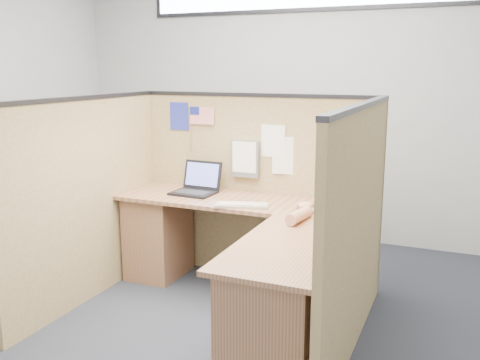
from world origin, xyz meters
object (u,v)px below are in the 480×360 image
at_px(l_desk, 243,261).
at_px(keyboard, 242,205).
at_px(laptop, 197,185).
at_px(mouse, 306,209).

distance_m(l_desk, keyboard, 0.41).
xyz_separation_m(l_desk, laptop, (-0.60, 0.47, 0.40)).
distance_m(l_desk, laptop, 0.86).
bearing_deg(mouse, l_desk, -151.27).
height_order(l_desk, laptop, laptop).
bearing_deg(laptop, l_desk, -35.40).
height_order(l_desk, keyboard, keyboard).
bearing_deg(mouse, laptop, 165.44).
xyz_separation_m(laptop, mouse, (0.99, -0.26, -0.04)).
xyz_separation_m(laptop, keyboard, (0.52, -0.28, -0.05)).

